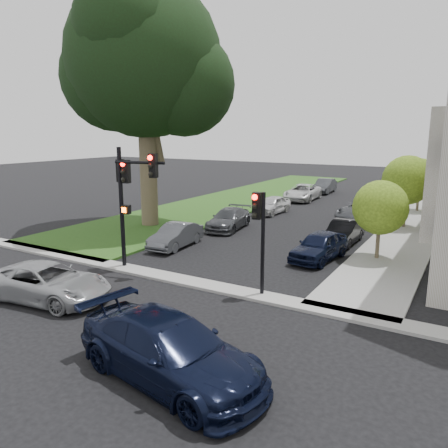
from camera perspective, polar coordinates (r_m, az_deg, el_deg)
The scene contains 21 objects.
ground at distance 17.27m, azimuth -8.53°, elevation -9.53°, with size 140.00×140.00×0.00m, color black.
grass_strip at distance 41.64m, azimuth 2.53°, elevation 3.42°, with size 8.00×44.00×0.12m, color #254C18.
sidewalk_right at distance 37.11m, azimuth 24.57°, elevation 1.27°, with size 3.50×44.00×0.12m, color #9C9A94.
sidewalk_cross at distance 18.73m, azimuth -4.68°, elevation -7.48°, with size 60.00×1.00×0.12m, color #9C9A94.
eucalyptus at distance 29.73m, azimuth -10.47°, elevation 20.33°, with size 11.04×10.02×15.64m.
small_tree_a at distance 22.56m, azimuth 19.74°, elevation 2.03°, with size 2.66×2.66×4.00m.
small_tree_b at distance 30.75m, azimuth 22.82°, elevation 5.30°, with size 3.20×3.20×4.80m.
small_tree_c at distance 37.58m, azimuth 24.23°, elevation 5.67°, with size 2.82×2.82×4.23m.
traffic_signal_main at distance 20.11m, azimuth -12.37°, elevation 4.82°, with size 2.75×0.78×5.62m.
traffic_signal_secondary at distance 16.56m, azimuth 4.68°, elevation -0.04°, with size 0.54×0.43×4.09m.
car_cross_near at distance 17.97m, azimuth -22.11°, elevation -7.07°, with size 2.32×5.04×1.40m, color #999BA0.
car_cross_far at distance 11.73m, azimuth -7.14°, elevation -15.95°, with size 2.31×5.69×1.65m, color black.
car_parked_0 at distance 22.24m, azimuth 12.34°, elevation -2.80°, with size 1.69×4.19×1.43m, color black.
car_parked_1 at distance 25.72m, azimuth 15.35°, elevation -1.05°, with size 1.42×4.07×1.34m, color black.
car_parked_2 at distance 32.69m, azimuth 17.92°, elevation 1.73°, with size 2.58×5.60×1.56m, color #3F4247.
car_parked_4 at distance 42.87m, azimuth 21.53°, elevation 3.83°, with size 2.22×5.46×1.58m, color #999BA0.
car_parked_5 at distance 24.21m, azimuth -6.32°, elevation -1.52°, with size 1.39×3.98×1.31m, color #3F4247.
car_parked_6 at distance 28.53m, azimuth 0.61°, elevation 0.65°, with size 1.87×4.60×1.34m, color #3F4247.
car_parked_7 at distance 34.12m, azimuth 6.27°, elevation 2.51°, with size 1.63×4.05×1.38m, color silver.
car_parked_8 at distance 41.15m, azimuth 10.21°, elevation 4.09°, with size 2.45×5.31×1.48m, color silver.
car_parked_9 at distance 46.57m, azimuth 13.02°, elevation 4.87°, with size 1.54×4.40×1.45m, color #3F4247.
Camera 1 is at (10.20, -12.42, 6.32)m, focal length 35.00 mm.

